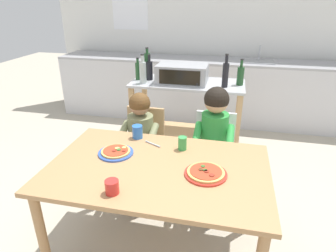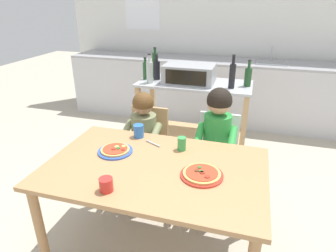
{
  "view_description": "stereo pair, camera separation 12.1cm",
  "coord_description": "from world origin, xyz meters",
  "px_view_note": "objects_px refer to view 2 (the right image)",
  "views": [
    {
      "loc": [
        0.41,
        -1.54,
        1.73
      ],
      "look_at": [
        0.0,
        0.3,
        0.89
      ],
      "focal_mm": 31.2,
      "sensor_mm": 36.0,
      "label": 1
    },
    {
      "loc": [
        0.53,
        -1.51,
        1.73
      ],
      "look_at": [
        0.0,
        0.3,
        0.89
      ],
      "focal_mm": 31.2,
      "sensor_mm": 36.0,
      "label": 2
    }
  ],
  "objects_px": {
    "bottle_squat_spirits": "(248,76)",
    "child_in_olive_shirt": "(141,136)",
    "drinking_cup_red": "(106,185)",
    "dining_chair_right": "(216,154)",
    "bottle_dark_olive_oil": "(155,65)",
    "child_in_green_shirt": "(216,137)",
    "bottle_slim_sauce": "(150,72)",
    "bottle_brown_beer": "(145,70)",
    "bottle_clear_vinegar": "(232,75)",
    "pizza_plate_blue_rimmed": "(115,150)",
    "kitchen_island_cart": "(193,109)",
    "drinking_cup_blue": "(139,131)",
    "bottle_tall_green_wine": "(157,70)",
    "dining_table": "(155,178)",
    "dining_chair_left": "(147,145)",
    "pizza_plate_red_rimmed": "(202,174)",
    "drinking_cup_green": "(182,144)",
    "serving_spoon": "(153,143)",
    "toaster_oven": "(189,74)"
  },
  "relations": [
    {
      "from": "bottle_tall_green_wine",
      "to": "bottle_dark_olive_oil",
      "type": "bearing_deg",
      "value": 119.4
    },
    {
      "from": "kitchen_island_cart",
      "to": "bottle_squat_spirits",
      "type": "bearing_deg",
      "value": 1.83
    },
    {
      "from": "bottle_dark_olive_oil",
      "to": "child_in_olive_shirt",
      "type": "xyz_separation_m",
      "value": [
        0.19,
        -0.94,
        -0.41
      ]
    },
    {
      "from": "bottle_tall_green_wine",
      "to": "dining_table",
      "type": "bearing_deg",
      "value": -72.25
    },
    {
      "from": "bottle_slim_sauce",
      "to": "bottle_brown_beer",
      "type": "relative_size",
      "value": 1.26
    },
    {
      "from": "bottle_dark_olive_oil",
      "to": "pizza_plate_blue_rimmed",
      "type": "height_order",
      "value": "bottle_dark_olive_oil"
    },
    {
      "from": "bottle_tall_green_wine",
      "to": "bottle_brown_beer",
      "type": "xyz_separation_m",
      "value": [
        -0.12,
        -0.02,
        -0.01
      ]
    },
    {
      "from": "child_in_olive_shirt",
      "to": "bottle_clear_vinegar",
      "type": "bearing_deg",
      "value": 48.37
    },
    {
      "from": "bottle_brown_beer",
      "to": "drinking_cup_red",
      "type": "height_order",
      "value": "bottle_brown_beer"
    },
    {
      "from": "toaster_oven",
      "to": "drinking_cup_red",
      "type": "height_order",
      "value": "toaster_oven"
    },
    {
      "from": "bottle_clear_vinegar",
      "to": "pizza_plate_blue_rimmed",
      "type": "relative_size",
      "value": 1.36
    },
    {
      "from": "bottle_slim_sauce",
      "to": "pizza_plate_red_rimmed",
      "type": "height_order",
      "value": "bottle_slim_sauce"
    },
    {
      "from": "bottle_dark_olive_oil",
      "to": "bottle_clear_vinegar",
      "type": "bearing_deg",
      "value": -12.35
    },
    {
      "from": "bottle_squat_spirits",
      "to": "bottle_dark_olive_oil",
      "type": "xyz_separation_m",
      "value": [
        -1.0,
        0.07,
        0.04
      ]
    },
    {
      "from": "bottle_dark_olive_oil",
      "to": "pizza_plate_blue_rimmed",
      "type": "distance_m",
      "value": 1.47
    },
    {
      "from": "bottle_clear_vinegar",
      "to": "bottle_tall_green_wine",
      "type": "xyz_separation_m",
      "value": [
        -0.81,
        0.11,
        -0.03
      ]
    },
    {
      "from": "drinking_cup_red",
      "to": "dining_chair_right",
      "type": "bearing_deg",
      "value": 65.42
    },
    {
      "from": "drinking_cup_red",
      "to": "bottle_tall_green_wine",
      "type": "bearing_deg",
      "value": 99.27
    },
    {
      "from": "bottle_slim_sauce",
      "to": "bottle_clear_vinegar",
      "type": "distance_m",
      "value": 0.83
    },
    {
      "from": "kitchen_island_cart",
      "to": "bottle_brown_beer",
      "type": "bearing_deg",
      "value": -178.45
    },
    {
      "from": "dining_chair_right",
      "to": "child_in_olive_shirt",
      "type": "distance_m",
      "value": 0.67
    },
    {
      "from": "dining_table",
      "to": "pizza_plate_red_rimmed",
      "type": "distance_m",
      "value": 0.33
    },
    {
      "from": "serving_spoon",
      "to": "child_in_green_shirt",
      "type": "bearing_deg",
      "value": 39.02
    },
    {
      "from": "drinking_cup_green",
      "to": "serving_spoon",
      "type": "distance_m",
      "value": 0.23
    },
    {
      "from": "bottle_clear_vinegar",
      "to": "dining_chair_right",
      "type": "bearing_deg",
      "value": -93.4
    },
    {
      "from": "bottle_dark_olive_oil",
      "to": "child_in_green_shirt",
      "type": "xyz_separation_m",
      "value": [
        0.82,
        -0.9,
        -0.35
      ]
    },
    {
      "from": "serving_spoon",
      "to": "drinking_cup_blue",
      "type": "bearing_deg",
      "value": 149.19
    },
    {
      "from": "child_in_olive_shirt",
      "to": "pizza_plate_red_rimmed",
      "type": "distance_m",
      "value": 0.89
    },
    {
      "from": "bottle_squat_spirits",
      "to": "bottle_brown_beer",
      "type": "distance_m",
      "value": 1.08
    },
    {
      "from": "dining_chair_right",
      "to": "drinking_cup_green",
      "type": "bearing_deg",
      "value": -112.27
    },
    {
      "from": "child_in_green_shirt",
      "to": "kitchen_island_cart",
      "type": "bearing_deg",
      "value": 113.31
    },
    {
      "from": "dining_chair_right",
      "to": "pizza_plate_blue_rimmed",
      "type": "relative_size",
      "value": 3.37
    },
    {
      "from": "bottle_brown_beer",
      "to": "drinking_cup_green",
      "type": "bearing_deg",
      "value": -59.04
    },
    {
      "from": "dining_chair_right",
      "to": "drinking_cup_blue",
      "type": "bearing_deg",
      "value": -146.72
    },
    {
      "from": "bottle_slim_sauce",
      "to": "drinking_cup_red",
      "type": "relative_size",
      "value": 3.78
    },
    {
      "from": "bottle_brown_beer",
      "to": "dining_chair_left",
      "type": "relative_size",
      "value": 0.29
    },
    {
      "from": "bottle_brown_beer",
      "to": "drinking_cup_blue",
      "type": "relative_size",
      "value": 2.38
    },
    {
      "from": "bottle_tall_green_wine",
      "to": "pizza_plate_blue_rimmed",
      "type": "distance_m",
      "value": 1.38
    },
    {
      "from": "toaster_oven",
      "to": "pizza_plate_red_rimmed",
      "type": "relative_size",
      "value": 1.98
    },
    {
      "from": "bottle_tall_green_wine",
      "to": "pizza_plate_blue_rimmed",
      "type": "relative_size",
      "value": 1.13
    },
    {
      "from": "bottle_clear_vinegar",
      "to": "drinking_cup_green",
      "type": "height_order",
      "value": "bottle_clear_vinegar"
    },
    {
      "from": "bottle_dark_olive_oil",
      "to": "dining_chair_left",
      "type": "distance_m",
      "value": 1.0
    },
    {
      "from": "bottle_slim_sauce",
      "to": "bottle_squat_spirits",
      "type": "relative_size",
      "value": 1.14
    },
    {
      "from": "child_in_green_shirt",
      "to": "dining_chair_left",
      "type": "bearing_deg",
      "value": 171.47
    },
    {
      "from": "child_in_green_shirt",
      "to": "serving_spoon",
      "type": "height_order",
      "value": "child_in_green_shirt"
    },
    {
      "from": "bottle_dark_olive_oil",
      "to": "drinking_cup_blue",
      "type": "xyz_separation_m",
      "value": [
        0.25,
        -1.16,
        -0.25
      ]
    },
    {
      "from": "bottle_tall_green_wine",
      "to": "drinking_cup_green",
      "type": "xyz_separation_m",
      "value": [
        0.57,
        -1.18,
        -0.22
      ]
    },
    {
      "from": "dining_chair_right",
      "to": "bottle_clear_vinegar",
      "type": "bearing_deg",
      "value": 86.6
    },
    {
      "from": "bottle_squat_spirits",
      "to": "child_in_olive_shirt",
      "type": "distance_m",
      "value": 1.24
    },
    {
      "from": "kitchen_island_cart",
      "to": "drinking_cup_blue",
      "type": "xyz_separation_m",
      "value": [
        -0.21,
        -1.07,
        0.19
      ]
    }
  ]
}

